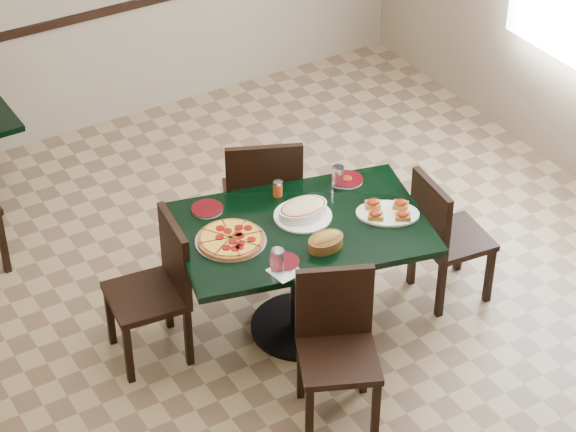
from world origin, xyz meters
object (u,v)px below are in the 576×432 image
chair_near (337,339)px  pepperoni_pizza (231,239)px  chair_far (263,196)px  main_table (301,252)px  bruschetta_platter (388,211)px  chair_left (159,283)px  bread_basket (326,241)px  lasagna_casserole (303,210)px  chair_right (443,233)px

chair_near → pepperoni_pizza: 0.80m
chair_far → pepperoni_pizza: size_ratio=2.48×
main_table → chair_far: (0.10, 0.61, -0.02)m
main_table → chair_near: (-0.17, -0.64, -0.08)m
pepperoni_pizza → bruschetta_platter: bearing=-14.6°
pepperoni_pizza → chair_left: bearing=153.4°
chair_left → bread_basket: 0.97m
lasagna_casserole → bruschetta_platter: (0.42, -0.23, -0.02)m
main_table → pepperoni_pizza: bearing=-176.1°
pepperoni_pizza → main_table: bearing=-9.8°
pepperoni_pizza → bruschetta_platter: size_ratio=0.90×
bread_basket → bruschetta_platter: bread_basket is taller
lasagna_casserole → chair_right: bearing=-17.4°
chair_near → bread_basket: bearing=89.6°
bruschetta_platter → lasagna_casserole: bearing=-173.4°
main_table → bruschetta_platter: bruschetta_platter is taller
chair_left → bread_basket: chair_left is taller
chair_left → lasagna_casserole: size_ratio=2.69×
chair_near → chair_left: chair_left is taller
chair_left → lasagna_casserole: chair_left is taller
main_table → bread_basket: size_ratio=6.85×
main_table → bruschetta_platter: size_ratio=3.57×
main_table → chair_left: (-0.77, 0.25, -0.08)m
lasagna_casserole → bruschetta_platter: lasagna_casserole is taller
chair_far → bread_basket: chair_far is taller
chair_far → chair_right: chair_far is taller
chair_right → chair_left: bearing=82.1°
pepperoni_pizza → lasagna_casserole: bearing=-0.2°
pepperoni_pizza → bruschetta_platter: (0.88, -0.23, 0.01)m
chair_far → chair_near: chair_far is taller
chair_left → bruschetta_platter: chair_left is taller
chair_right → pepperoni_pizza: size_ratio=2.18×
pepperoni_pizza → lasagna_casserole: 0.46m
chair_far → chair_near: bearing=101.4°
chair_far → chair_left: chair_far is taller
bread_basket → bruschetta_platter: 0.46m
chair_right → bruschetta_platter: 0.51m
chair_right → main_table: bearing=85.6°
bread_basket → main_table: bearing=86.6°
chair_right → lasagna_casserole: chair_right is taller
chair_right → bruschetta_platter: (-0.41, 0.01, 0.30)m
lasagna_casserole → bread_basket: (-0.04, -0.30, -0.01)m
chair_far → chair_left: (-0.87, -0.36, -0.06)m
chair_right → lasagna_casserole: (-0.83, 0.24, 0.32)m
chair_near → bruschetta_platter: 0.85m
chair_far → bruschetta_platter: bearing=139.3°
chair_far → chair_left: size_ratio=1.11×
chair_left → lasagna_casserole: (0.82, -0.18, 0.31)m
lasagna_casserole → main_table: bearing=-128.6°
pepperoni_pizza → bread_basket: bearing=-35.9°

